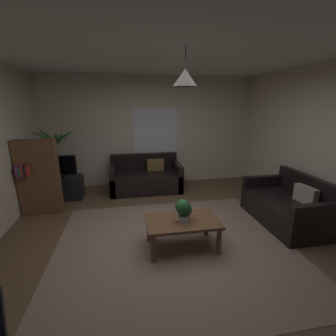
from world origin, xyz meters
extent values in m
cube|color=brown|center=(0.00, 0.00, -0.01)|extent=(5.19, 5.51, 0.02)
cube|color=gray|center=(0.00, -0.20, 0.00)|extent=(3.38, 3.03, 0.01)
cube|color=beige|center=(0.00, 2.78, 1.34)|extent=(5.31, 0.06, 2.67)
cube|color=beige|center=(2.63, 0.00, 1.34)|extent=(0.06, 5.51, 2.67)
cube|color=white|center=(0.00, 0.00, 2.68)|extent=(5.19, 5.51, 0.02)
cube|color=white|center=(0.13, 2.75, 1.35)|extent=(1.09, 0.01, 1.12)
cube|color=black|center=(-0.19, 2.20, 0.21)|extent=(1.64, 0.90, 0.42)
cube|color=black|center=(-0.19, 2.59, 0.62)|extent=(1.64, 0.12, 0.40)
cube|color=black|center=(-0.95, 2.20, 0.32)|extent=(0.12, 0.90, 0.64)
cube|color=black|center=(0.57, 2.20, 0.32)|extent=(0.12, 0.90, 0.64)
cube|color=brown|center=(0.07, 2.41, 0.56)|extent=(0.40, 0.13, 0.28)
cube|color=black|center=(2.05, 0.17, 0.21)|extent=(0.90, 1.49, 0.42)
cube|color=black|center=(2.44, 0.17, 0.62)|extent=(0.12, 1.49, 0.40)
cube|color=black|center=(2.05, 0.86, 0.32)|extent=(0.90, 0.12, 0.64)
cube|color=black|center=(2.05, -0.51, 0.32)|extent=(0.90, 0.12, 0.64)
cube|color=#B7AD9E|center=(2.26, 0.02, 0.56)|extent=(0.16, 0.41, 0.28)
cube|color=brown|center=(0.11, -0.24, 0.41)|extent=(1.02, 0.62, 0.04)
cylinder|color=brown|center=(-0.34, -0.49, 0.20)|extent=(0.07, 0.07, 0.39)
cylinder|color=brown|center=(0.56, -0.49, 0.20)|extent=(0.07, 0.07, 0.39)
cylinder|color=brown|center=(-0.34, 0.01, 0.20)|extent=(0.07, 0.07, 0.39)
cylinder|color=brown|center=(0.56, 0.01, 0.20)|extent=(0.07, 0.07, 0.39)
cube|color=#99663F|center=(0.06, -0.26, 0.44)|extent=(0.13, 0.10, 0.02)
cube|color=black|center=(0.17, -0.15, 0.44)|extent=(0.09, 0.17, 0.02)
cylinder|color=beige|center=(0.11, -0.24, 0.47)|extent=(0.18, 0.18, 0.08)
sphere|color=#235B2D|center=(0.14, -0.22, 0.59)|extent=(0.21, 0.21, 0.21)
sphere|color=#235B2D|center=(0.10, -0.26, 0.65)|extent=(0.21, 0.21, 0.21)
cube|color=black|center=(-2.05, 2.00, 0.25)|extent=(0.90, 0.44, 0.50)
cube|color=black|center=(-2.05, 1.98, 0.76)|extent=(0.74, 0.05, 0.42)
cube|color=black|center=(-2.05, 1.96, 0.76)|extent=(0.70, 0.00, 0.38)
cube|color=black|center=(-2.05, 1.98, 0.52)|extent=(0.24, 0.16, 0.04)
cylinder|color=beige|center=(-2.18, 2.52, 0.15)|extent=(0.32, 0.32, 0.30)
cylinder|color=brown|center=(-2.18, 2.52, 0.74)|extent=(0.05, 0.05, 0.89)
cone|color=#2D6B33|center=(-1.95, 2.48, 1.32)|extent=(0.52, 0.19, 0.36)
cone|color=#2D6B33|center=(-2.09, 2.72, 1.28)|extent=(0.24, 0.47, 0.33)
cone|color=#2D6B33|center=(-2.37, 2.62, 1.31)|extent=(0.45, 0.31, 0.37)
cone|color=#2D6B33|center=(-2.40, 2.41, 1.31)|extent=(0.49, 0.35, 0.38)
cone|color=#2D6B33|center=(-2.11, 2.37, 1.31)|extent=(0.23, 0.38, 0.36)
cube|color=brown|center=(-2.23, 1.35, 0.70)|extent=(0.70, 0.22, 1.40)
cube|color=#72387F|center=(-2.50, 1.23, 0.87)|extent=(0.05, 0.16, 0.21)
cube|color=#387247|center=(-2.46, 1.23, 0.86)|extent=(0.04, 0.16, 0.17)
cube|color=#B22D2D|center=(-2.42, 1.23, 0.89)|extent=(0.03, 0.16, 0.23)
cube|color=black|center=(-2.38, 1.23, 0.87)|extent=(0.03, 0.16, 0.20)
cube|color=#B22D2D|center=(-2.34, 1.23, 0.86)|extent=(0.04, 0.16, 0.19)
cylinder|color=black|center=(0.11, -0.24, 2.54)|extent=(0.01, 0.01, 0.26)
cone|color=#4C4742|center=(0.11, -0.24, 2.31)|extent=(0.29, 0.29, 0.20)
camera|label=1|loc=(-0.63, -3.17, 2.01)|focal=25.35mm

